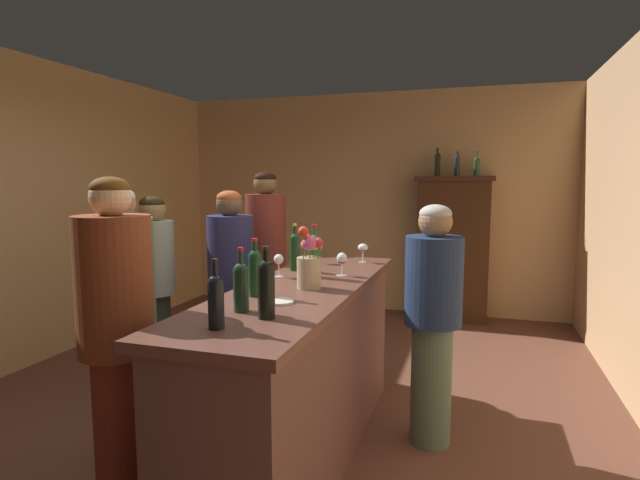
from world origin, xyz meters
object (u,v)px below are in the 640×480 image
wine_bottle_chardonnay (216,299)px  wine_glass_front (342,260)px  wine_glass_spare (279,260)px  display_bottle_left (437,163)px  wine_bottle_riesling (241,284)px  patron_in_grey (117,338)px  display_bottle_center (477,166)px  bar_counter (302,372)px  wine_bottle_pinot (295,250)px  wine_bottle_syrah (255,270)px  wine_bottle_merlot (315,253)px  patron_tall (231,283)px  wine_bottle_malbec (266,286)px  wine_glass_mid (317,247)px  display_bottle_midleft (457,164)px  flower_arrangement (309,263)px  patron_near_entrance (155,284)px  patron_in_navy (266,260)px  cheese_plate (280,302)px  bartender (433,314)px  display_cabinet (453,246)px  patron_redhead (125,313)px  wine_glass_rear (363,248)px

wine_bottle_chardonnay → wine_glass_front: 1.30m
wine_glass_spare → display_bottle_left: bearing=77.6°
wine_bottle_riesling → patron_in_grey: 0.65m
display_bottle_center → bar_counter: bearing=-105.1°
wine_bottle_pinot → wine_bottle_syrah: 0.79m
wine_bottle_merlot → patron_tall: 1.03m
wine_bottle_malbec → patron_tall: (-0.95, 1.46, -0.33)m
wine_bottle_chardonnay → patron_in_grey: patron_in_grey is taller
wine_bottle_riesling → wine_glass_mid: (-0.09, 1.43, -0.01)m
wine_glass_mid → wine_glass_spare: bearing=-96.3°
patron_tall → display_bottle_midleft: bearing=85.7°
wine_bottle_merlot → patron_tall: patron_tall is taller
flower_arrangement → patron_tall: size_ratio=0.22×
wine_bottle_syrah → wine_glass_mid: (-0.02, 1.12, -0.02)m
bar_counter → wine_glass_front: 0.75m
bar_counter → display_bottle_midleft: (0.71, 3.45, 1.33)m
patron_in_grey → patron_near_entrance: size_ratio=1.09×
wine_glass_mid → patron_in_navy: size_ratio=0.09×
wine_glass_spare → patron_in_navy: (-0.59, 1.15, -0.20)m
wine_glass_front → patron_tall: patron_tall is taller
cheese_plate → bartender: 1.11m
wine_glass_front → patron_tall: bearing=159.5°
display_cabinet → bartender: display_cabinet is taller
wine_bottle_malbec → display_bottle_center: display_bottle_center is taller
wine_bottle_merlot → wine_glass_spare: (-0.22, -0.06, -0.05)m
wine_glass_mid → cheese_plate: bearing=-80.7°
patron_in_navy → patron_tall: patron_in_navy is taller
wine_bottle_riesling → display_bottle_midleft: 4.21m
patron_redhead → wine_bottle_riesling: bearing=-30.6°
wine_bottle_syrah → flower_arrangement: flower_arrangement is taller
wine_bottle_chardonnay → wine_bottle_malbec: bearing=57.1°
display_cabinet → wine_bottle_syrah: size_ratio=5.59×
flower_arrangement → patron_in_navy: (-0.89, 1.41, -0.24)m
wine_glass_mid → patron_in_navy: bearing=139.9°
bar_counter → wine_glass_mid: wine_glass_mid is taller
wine_bottle_merlot → display_bottle_left: bearing=81.3°
patron_in_navy → patron_tall: bearing=-14.7°
wine_glass_spare → patron_in_grey: patron_in_grey is taller
wine_bottle_chardonnay → patron_redhead: bearing=147.3°
wine_bottle_riesling → bartender: bartender is taller
bar_counter → display_bottle_center: bearing=74.9°
display_bottle_midleft → patron_redhead: 4.24m
display_bottle_midleft → wine_glass_mid: bearing=-108.3°
cheese_plate → wine_bottle_syrah: bearing=151.4°
wine_bottle_merlot → wine_glass_mid: bearing=106.6°
wine_glass_rear → display_bottle_center: size_ratio=0.50×
wine_bottle_merlot → patron_in_grey: patron_in_grey is taller
wine_bottle_malbec → patron_in_navy: patron_in_navy is taller
wine_glass_spare → patron_in_navy: 1.31m
wine_bottle_merlot → bartender: (0.73, 0.15, -0.38)m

